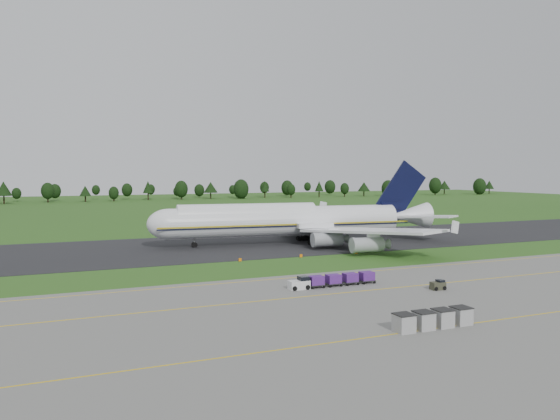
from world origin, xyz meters
name	(u,v)px	position (x,y,z in m)	size (l,w,h in m)	color
ground	(258,268)	(0.00, 0.00, 0.00)	(600.00, 600.00, 0.00)	#285218
apron	(367,319)	(0.00, -34.00, 0.03)	(300.00, 52.00, 0.06)	slate
taxiway	(212,247)	(0.00, 28.00, 0.04)	(300.00, 40.00, 0.08)	black
apron_markings	(336,304)	(0.00, -26.98, 0.06)	(300.00, 30.20, 0.01)	gold
tree_line	(152,190)	(19.40, 219.61, 5.98)	(529.88, 22.36, 11.68)	black
aircraft	(292,220)	(17.64, 25.99, 5.33)	(66.68, 64.52, 18.68)	white
baggage_train	(331,280)	(4.36, -17.70, 0.92)	(13.19, 1.69, 1.62)	silver
utility_cart	(438,286)	(16.63, -25.24, 0.58)	(1.98, 1.35, 1.06)	#363727
uld_row	(433,319)	(4.32, -39.79, 0.99)	(9.07, 1.87, 1.85)	#9A9A9A
edge_markers	(301,256)	(11.39, 7.50, 0.27)	(24.54, 0.30, 0.60)	orange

